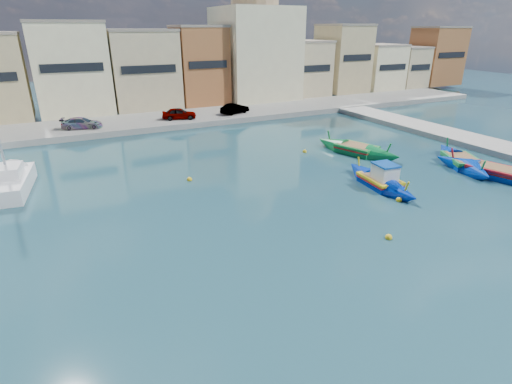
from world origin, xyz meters
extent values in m
plane|color=#173945|center=(0.00, 0.00, 0.00)|extent=(160.00, 160.00, 0.00)
cube|color=gray|center=(0.00, 32.00, 0.30)|extent=(80.00, 8.00, 0.60)
cube|color=beige|center=(-13.86, 39.12, 5.55)|extent=(7.88, 6.24, 9.89)
cube|color=gray|center=(-13.86, 39.12, 10.64)|extent=(8.04, 6.37, 0.30)
cube|color=black|center=(-13.86, 35.95, 6.04)|extent=(6.30, 0.10, 0.90)
cube|color=tan|center=(-5.74, 39.72, 5.09)|extent=(7.88, 7.44, 8.99)
cube|color=gray|center=(-5.74, 39.72, 9.74)|extent=(8.04, 7.59, 0.30)
cube|color=black|center=(-5.74, 35.95, 5.54)|extent=(6.30, 0.10, 0.90)
cube|color=#A76234|center=(1.54, 39.07, 5.31)|extent=(6.17, 6.13, 9.43)
cube|color=gray|center=(1.54, 39.07, 10.18)|extent=(6.29, 6.26, 0.30)
cube|color=black|center=(1.54, 35.95, 5.78)|extent=(4.93, 0.10, 0.90)
cube|color=tan|center=(9.05, 39.85, 3.63)|extent=(7.31, 7.69, 6.05)
cube|color=gray|center=(9.05, 39.85, 6.80)|extent=(7.46, 7.85, 0.30)
cube|color=black|center=(9.05, 35.95, 3.93)|extent=(5.85, 0.10, 0.90)
cube|color=tan|center=(17.02, 39.65, 4.31)|extent=(7.54, 7.30, 7.41)
cube|color=gray|center=(17.02, 39.65, 8.16)|extent=(7.69, 7.45, 0.30)
cube|color=black|center=(17.02, 35.95, 4.68)|extent=(6.03, 0.10, 0.90)
cube|color=tan|center=(24.93, 39.49, 5.42)|extent=(6.36, 6.97, 9.63)
cube|color=gray|center=(24.93, 39.49, 10.38)|extent=(6.48, 7.11, 0.30)
cube|color=black|center=(24.93, 35.95, 5.90)|extent=(5.09, 0.10, 0.90)
cube|color=beige|center=(32.15, 39.35, 3.93)|extent=(6.63, 6.70, 6.65)
cube|color=gray|center=(32.15, 39.35, 7.40)|extent=(6.76, 6.83, 0.30)
cube|color=black|center=(32.15, 35.95, 4.26)|extent=(5.30, 0.10, 0.90)
cube|color=tan|center=(38.26, 39.75, 3.70)|extent=(5.08, 7.51, 6.20)
cube|color=gray|center=(38.26, 39.75, 6.95)|extent=(5.18, 7.66, 0.30)
cube|color=black|center=(38.26, 35.95, 4.01)|extent=(4.06, 0.10, 0.90)
cube|color=#A76234|center=(45.15, 39.00, 5.27)|extent=(7.79, 6.00, 9.33)
cube|color=gray|center=(45.15, 39.00, 10.08)|extent=(7.95, 6.12, 0.30)
cube|color=black|center=(45.15, 35.95, 5.73)|extent=(6.23, 0.10, 0.90)
cube|color=beige|center=(10.00, 40.00, 6.60)|extent=(10.00, 10.00, 12.00)
imported|color=#4C1919|center=(-4.11, 30.50, 1.23)|extent=(3.95, 2.44, 1.26)
imported|color=#4C1919|center=(2.62, 30.50, 1.20)|extent=(3.85, 2.43, 1.20)
imported|color=#4C1919|center=(-14.13, 30.50, 1.16)|extent=(4.14, 2.51, 1.12)
cube|color=#0027AA|center=(2.68, 6.22, 0.18)|extent=(2.11, 3.05, 0.90)
cone|color=#0027AA|center=(2.96, 8.57, 0.22)|extent=(2.09, 2.85, 2.24)
cone|color=#0027AA|center=(2.41, 3.88, 0.22)|extent=(2.09, 2.85, 2.24)
cube|color=yellow|center=(2.68, 6.22, 0.56)|extent=(2.20, 3.21, 0.16)
cube|color=red|center=(2.68, 6.22, 0.39)|extent=(2.21, 3.11, 0.09)
cube|color=olive|center=(2.68, 6.22, 0.63)|extent=(1.82, 2.76, 0.05)
cylinder|color=yellow|center=(2.99, 8.81, 0.81)|extent=(0.17, 0.44, 0.98)
cylinder|color=yellow|center=(2.38, 3.64, 0.81)|extent=(0.17, 0.44, 0.98)
cube|color=white|center=(2.64, 5.81, 1.12)|extent=(1.42, 1.59, 0.99)
cube|color=#0F47A5|center=(2.64, 5.81, 1.67)|extent=(1.50, 1.70, 0.11)
cube|color=#002DA7|center=(11.47, 6.65, 0.20)|extent=(3.33, 3.86, 1.00)
cone|color=#002DA7|center=(12.77, 9.06, 0.25)|extent=(3.22, 3.65, 2.52)
cone|color=#002DA7|center=(10.18, 4.24, 0.25)|extent=(3.22, 3.65, 2.52)
cube|color=#1A833D|center=(11.47, 6.65, 0.62)|extent=(3.49, 4.06, 0.18)
cube|color=#197F33|center=(11.47, 6.65, 0.44)|extent=(3.45, 3.96, 0.10)
cube|color=olive|center=(11.47, 6.65, 0.70)|extent=(2.92, 3.45, 0.06)
cylinder|color=#1A833D|center=(12.90, 9.30, 0.90)|extent=(0.35, 0.48, 1.09)
cylinder|color=#1A833D|center=(10.05, 4.00, 0.90)|extent=(0.35, 0.48, 1.09)
cube|color=#0A6E33|center=(6.24, 12.94, 0.21)|extent=(2.97, 3.65, 1.04)
cone|color=#0A6E33|center=(5.42, 15.42, 0.26)|extent=(2.91, 3.47, 2.58)
cone|color=#0A6E33|center=(7.05, 10.45, 0.26)|extent=(2.91, 3.47, 2.58)
cube|color=#1A8636|center=(6.24, 12.94, 0.65)|extent=(3.10, 3.84, 0.19)
cube|color=red|center=(6.24, 12.94, 0.46)|extent=(3.09, 3.74, 0.10)
cube|color=olive|center=(6.24, 12.94, 0.73)|extent=(2.58, 3.28, 0.06)
cylinder|color=#1A8636|center=(5.34, 15.67, 0.94)|extent=(0.29, 0.52, 1.14)
cylinder|color=#1A8636|center=(7.13, 10.21, 0.94)|extent=(0.29, 0.52, 1.14)
cube|color=#0033AB|center=(11.46, 3.82, 0.21)|extent=(2.95, 3.94, 1.03)
cone|color=#0033AB|center=(10.65, 6.61, 0.26)|extent=(2.87, 3.68, 2.61)
cube|color=red|center=(11.46, 3.82, 0.64)|extent=(3.08, 4.15, 0.19)
cube|color=red|center=(11.46, 3.82, 0.45)|extent=(3.07, 4.03, 0.10)
cube|color=olive|center=(11.46, 3.82, 0.72)|extent=(2.56, 3.55, 0.06)
cylinder|color=red|center=(10.57, 6.88, 0.93)|extent=(0.27, 0.51, 1.12)
cube|color=white|center=(-19.86, 16.36, 0.36)|extent=(3.20, 6.10, 1.35)
cone|color=white|center=(-19.40, 20.08, 0.36)|extent=(2.89, 3.62, 2.50)
cube|color=white|center=(-19.86, 16.36, 1.41)|extent=(2.12, 2.30, 0.73)
sphere|color=yellow|center=(-2.08, 0.36, 0.08)|extent=(0.36, 0.36, 0.36)
sphere|color=yellow|center=(1.95, 3.69, 0.08)|extent=(0.36, 0.36, 0.36)
sphere|color=yellow|center=(2.45, 15.17, 0.08)|extent=(0.36, 0.36, 0.36)
sphere|color=yellow|center=(-8.61, 13.04, 0.08)|extent=(0.36, 0.36, 0.36)
camera|label=1|loc=(-16.24, -12.68, 10.05)|focal=28.00mm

